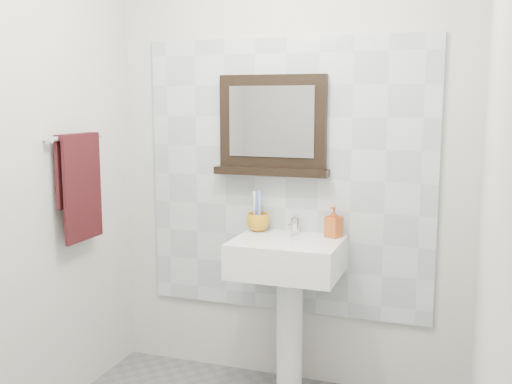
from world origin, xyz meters
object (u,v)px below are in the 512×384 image
pedestal_sink (288,274)px  hand_towel (80,179)px  soap_dispenser (334,222)px  framed_mirror (273,128)px  toothbrush_cup (258,222)px

pedestal_sink → hand_towel: bearing=-161.8°
soap_dispenser → framed_mirror: size_ratio=0.26×
framed_mirror → hand_towel: bearing=-149.2°
pedestal_sink → soap_dispenser: size_ratio=5.89×
soap_dispenser → hand_towel: (-1.23, -0.46, 0.23)m
soap_dispenser → hand_towel: hand_towel is taller
toothbrush_cup → pedestal_sink: bearing=-32.9°
hand_towel → soap_dispenser: bearing=20.4°
pedestal_sink → hand_towel: hand_towel is taller
soap_dispenser → framed_mirror: framed_mirror is taller
toothbrush_cup → soap_dispenser: size_ratio=0.77×
hand_towel → pedestal_sink: bearing=18.2°
hand_towel → toothbrush_cup: bearing=30.2°
pedestal_sink → toothbrush_cup: (-0.21, 0.14, 0.23)m
pedestal_sink → framed_mirror: framed_mirror is taller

